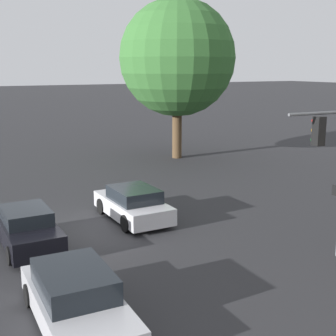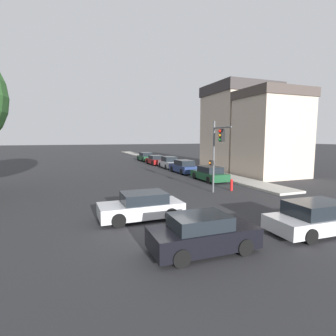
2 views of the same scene
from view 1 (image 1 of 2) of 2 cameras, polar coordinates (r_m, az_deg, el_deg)
name	(u,v)px [view 1 (image 1 of 2)]	position (r m, az deg, el deg)	size (l,w,h in m)	color
ground_plane	(88,233)	(18.41, -9.74, -7.76)	(300.00, 300.00, 0.00)	#28282B
street_tree	(177,58)	(32.29, 1.14, 13.26)	(7.86, 7.86, 10.78)	#4C3823
traffic_signal	(331,156)	(15.73, 19.25, 1.36)	(0.50, 2.58, 5.35)	#515456
crossing_car_0	(76,299)	(12.14, -11.12, -15.40)	(4.69, 2.11, 1.39)	#B7B7BC
crossing_car_1	(28,229)	(17.25, -16.74, -7.17)	(3.95, 1.86, 1.40)	black
crossing_car_2	(133,204)	(19.53, -4.29, -4.41)	(4.22, 2.00, 1.38)	#B7B7BC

